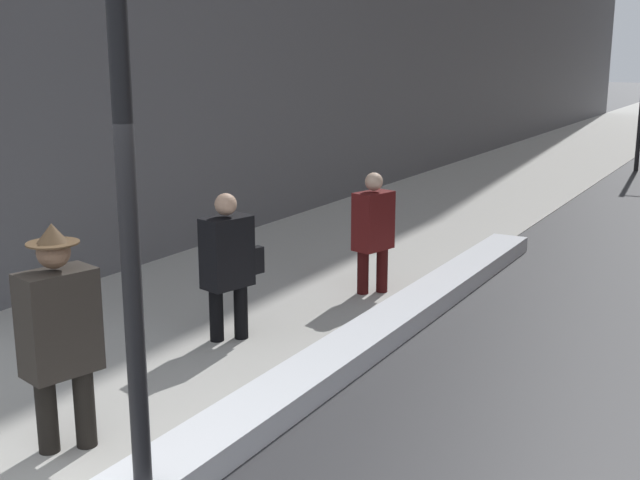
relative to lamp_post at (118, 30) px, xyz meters
The scene contains 6 objects.
sidewalk_slab 14.85m from the lamp_post, 98.85° to the left, with size 4.00×80.00×0.01m.
snow_bank_curb 4.61m from the lamp_post, 91.35° to the left, with size 0.51×9.15×0.21m.
lamp_post is the anchor object (origin of this frame).
pedestrian_in_glasses 2.36m from the lamp_post, 161.26° to the left, with size 0.43×0.59×1.73m.
pedestrian_with_shoulder_bag 3.87m from the lamp_post, 116.32° to the left, with size 0.40×0.73×1.54m.
pedestrian_nearside 5.58m from the lamp_post, 99.80° to the left, with size 0.39×0.54×1.50m.
Camera 1 is at (3.52, -2.80, 2.90)m, focal length 45.00 mm.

